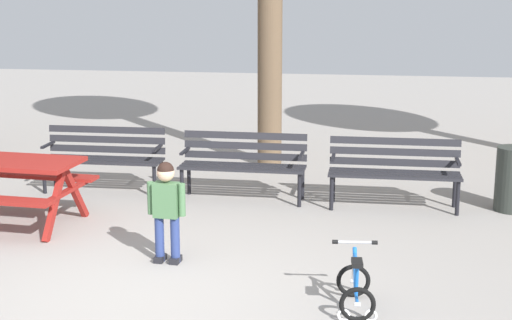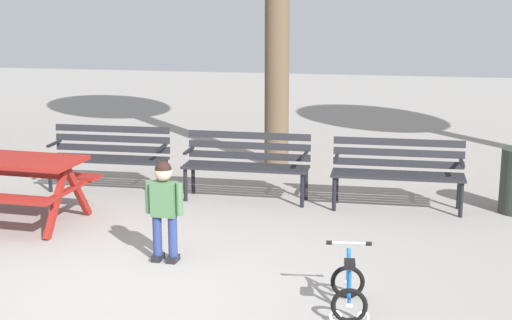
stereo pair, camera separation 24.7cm
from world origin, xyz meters
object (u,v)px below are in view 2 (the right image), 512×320
(picnic_table, at_px, (5,172))
(child_standing, at_px, (164,203))
(park_bench_far_left, at_px, (110,152))
(park_bench_right, at_px, (398,168))
(park_bench_left, at_px, (247,160))
(kids_bicycle, at_px, (349,288))

(picnic_table, distance_m, child_standing, 2.39)
(park_bench_far_left, bearing_deg, park_bench_right, -3.12)
(park_bench_right, height_order, child_standing, child_standing)
(park_bench_far_left, height_order, child_standing, child_standing)
(picnic_table, xyz_separation_m, park_bench_far_left, (0.65, 1.61, -0.08))
(park_bench_left, xyz_separation_m, park_bench_right, (1.90, -0.08, 0.00))
(park_bench_far_left, distance_m, park_bench_right, 3.81)
(kids_bicycle, bearing_deg, picnic_table, 156.09)
(child_standing, bearing_deg, kids_bicycle, -24.89)
(child_standing, distance_m, kids_bicycle, 2.10)
(picnic_table, bearing_deg, park_bench_far_left, 68.16)
(picnic_table, relative_size, park_bench_left, 1.18)
(kids_bicycle, bearing_deg, park_bench_right, 83.41)
(park_bench_far_left, distance_m, kids_bicycle, 4.85)
(park_bench_far_left, bearing_deg, kids_bicycle, -44.89)
(park_bench_far_left, xyz_separation_m, child_standing, (1.56, -2.55, 0.09))
(picnic_table, height_order, child_standing, child_standing)
(park_bench_left, bearing_deg, park_bench_right, -2.56)
(park_bench_left, distance_m, park_bench_right, 1.90)
(park_bench_left, bearing_deg, park_bench_far_left, 176.32)
(child_standing, bearing_deg, picnic_table, 156.95)
(park_bench_left, xyz_separation_m, child_standing, (-0.35, -2.42, 0.09))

